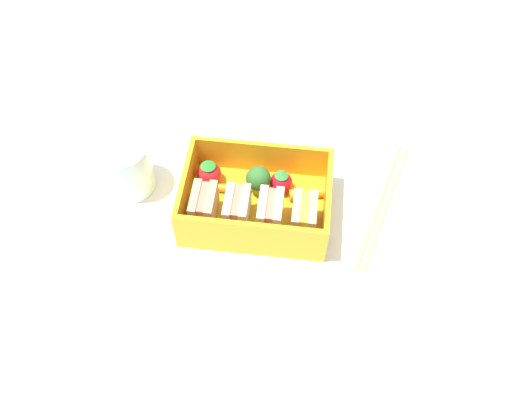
{
  "coord_description": "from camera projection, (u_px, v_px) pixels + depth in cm",
  "views": [
    {
      "loc": [
        -4.77,
        39.26,
        57.77
      ],
      "look_at": [
        0.0,
        0.0,
        2.7
      ],
      "focal_mm": 40.0,
      "sensor_mm": 36.0,
      "label": 1
    }
  ],
  "objects": [
    {
      "name": "ground_plane",
      "position": [
        256.0,
        216.0,
        0.71
      ],
      "size": [
        120.0,
        120.0,
        2.0
      ],
      "primitive_type": "cube",
      "color": "white"
    },
    {
      "name": "bento_tray",
      "position": [
        256.0,
        209.0,
        0.7
      ],
      "size": [
        17.33,
        12.2,
        1.2
      ],
      "primitive_type": "cube",
      "color": "gold",
      "rests_on": "ground_plane"
    },
    {
      "name": "bento_rim",
      "position": [
        256.0,
        194.0,
        0.67
      ],
      "size": [
        17.33,
        12.2,
        4.89
      ],
      "color": "gold",
      "rests_on": "bento_tray"
    },
    {
      "name": "sandwich_left",
      "position": [
        304.0,
        217.0,
        0.65
      ],
      "size": [
        2.76,
        4.68,
        4.47
      ],
      "color": "tan",
      "rests_on": "bento_tray"
    },
    {
      "name": "sandwich_center_left",
      "position": [
        270.0,
        213.0,
        0.66
      ],
      "size": [
        2.76,
        4.68,
        4.47
      ],
      "color": "beige",
      "rests_on": "bento_tray"
    },
    {
      "name": "sandwich_center",
      "position": [
        237.0,
        210.0,
        0.66
      ],
      "size": [
        2.76,
        4.68,
        4.47
      ],
      "color": "beige",
      "rests_on": "bento_tray"
    },
    {
      "name": "sandwich_center_right",
      "position": [
        204.0,
        207.0,
        0.66
      ],
      "size": [
        2.76,
        4.68,
        4.47
      ],
      "color": "tan",
      "rests_on": "bento_tray"
    },
    {
      "name": "carrot_stick_left",
      "position": [
        310.0,
        193.0,
        0.69
      ],
      "size": [
        5.29,
        2.73,
        1.42
      ],
      "primitive_type": "cylinder",
      "rotation": [
        1.57,
        0.0,
        4.98
      ],
      "color": "orange",
      "rests_on": "bento_tray"
    },
    {
      "name": "strawberry_left",
      "position": [
        281.0,
        182.0,
        0.69
      ],
      "size": [
        2.77,
        2.77,
        3.37
      ],
      "color": "red",
      "rests_on": "bento_tray"
    },
    {
      "name": "broccoli_floret",
      "position": [
        256.0,
        179.0,
        0.68
      ],
      "size": [
        3.04,
        3.04,
        4.06
      ],
      "color": "#89CB5B",
      "rests_on": "bento_tray"
    },
    {
      "name": "carrot_stick_far_left",
      "position": [
        230.0,
        188.0,
        0.7
      ],
      "size": [
        4.78,
        1.24,
        1.06
      ],
      "primitive_type": "cylinder",
      "rotation": [
        1.57,
        0.0,
        1.61
      ],
      "color": "orange",
      "rests_on": "bento_tray"
    },
    {
      "name": "strawberry_far_left",
      "position": [
        209.0,
        173.0,
        0.7
      ],
      "size": [
        3.07,
        3.07,
        3.67
      ],
      "color": "red",
      "rests_on": "bento_tray"
    },
    {
      "name": "chopstick_pair",
      "position": [
        383.0,
        203.0,
        0.7
      ],
      "size": [
        6.99,
        19.54,
        0.7
      ],
      "color": "tan",
      "rests_on": "ground_plane"
    },
    {
      "name": "drinking_glass",
      "position": [
        127.0,
        167.0,
        0.69
      ],
      "size": [
        6.19,
        6.19,
        7.23
      ],
      "primitive_type": "cylinder",
      "color": "silver",
      "rests_on": "ground_plane"
    }
  ]
}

